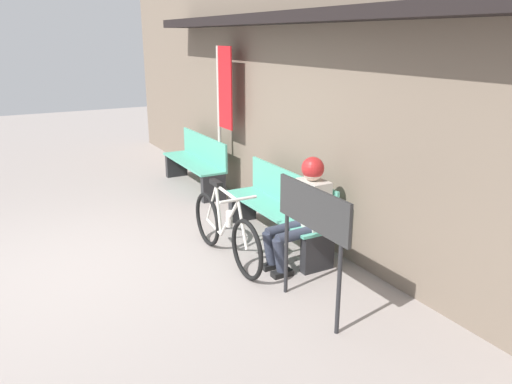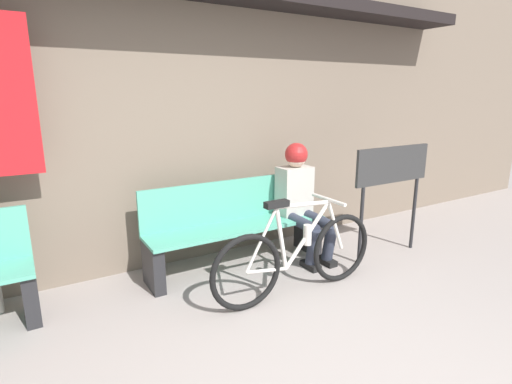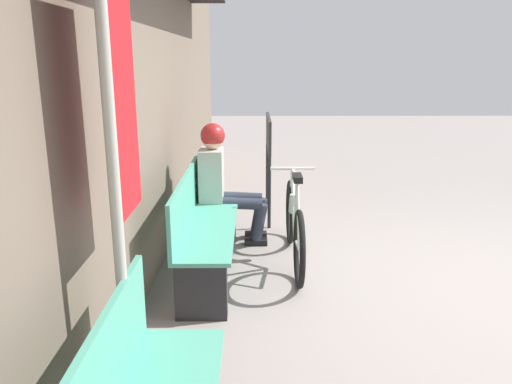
# 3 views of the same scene
# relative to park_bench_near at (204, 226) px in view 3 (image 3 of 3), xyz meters

# --- Properties ---
(ground_plane) EXTENTS (24.00, 24.00, 0.00)m
(ground_plane) POSITION_rel_park_bench_near_xyz_m (-0.31, -2.10, -0.39)
(ground_plane) COLOR gray
(storefront_wall) EXTENTS (12.00, 0.56, 3.20)m
(storefront_wall) POSITION_rel_park_bench_near_xyz_m (-0.31, 0.43, 1.27)
(storefront_wall) COLOR #756656
(storefront_wall) RESTS_ON ground_plane
(park_bench_near) EXTENTS (1.77, 0.42, 0.83)m
(park_bench_near) POSITION_rel_park_bench_near_xyz_m (0.00, 0.00, 0.00)
(park_bench_near) COLOR #51A88E
(park_bench_near) RESTS_ON ground_plane
(bicycle) EXTENTS (1.58, 0.40, 0.84)m
(bicycle) POSITION_rel_park_bench_near_xyz_m (0.16, -0.77, -0.05)
(bicycle) COLOR black
(bicycle) RESTS_ON ground_plane
(person_seated) EXTENTS (0.34, 0.65, 1.16)m
(person_seated) POSITION_rel_park_bench_near_xyz_m (0.67, -0.12, 0.27)
(person_seated) COLOR #2D3342
(person_seated) RESTS_ON ground_plane
(banner_pole) EXTENTS (0.45, 0.05, 2.18)m
(banner_pole) POSITION_rel_park_bench_near_xyz_m (-1.83, 0.15, 1.03)
(banner_pole) COLOR #B7B2A8
(banner_pole) RESTS_ON ground_plane
(signboard) EXTENTS (0.97, 0.04, 1.13)m
(signboard) POSITION_rel_park_bench_near_xyz_m (1.46, -0.58, 0.47)
(signboard) COLOR #232326
(signboard) RESTS_ON ground_plane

